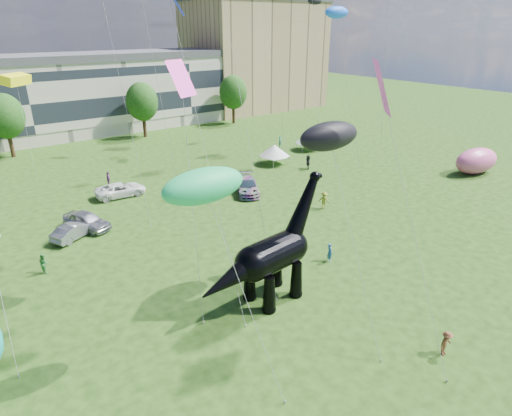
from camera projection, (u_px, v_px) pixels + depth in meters
ground at (356, 305)px, 28.77m from camera, size 220.00×220.00×0.00m
terrace_row at (23, 103)px, 67.56m from camera, size 78.00×11.00×12.00m
apartment_block at (255, 56)px, 94.28m from camera, size 28.00×18.00×22.00m
tree_mid_left at (4, 113)px, 58.62m from camera, size 5.20×5.20×9.44m
tree_mid_right at (142, 99)px, 69.66m from camera, size 5.20×5.20×9.44m
tree_far_right at (233, 89)px, 79.59m from camera, size 5.20×5.20×9.44m
dinosaur_sculpture at (269, 258)px, 28.09m from camera, size 10.53×3.15×8.58m
car_silver at (87, 221)px, 39.22m from camera, size 3.78×5.21×1.65m
car_grey at (74, 230)px, 37.61m from camera, size 4.50×3.34×1.42m
car_white at (121, 190)px, 46.80m from camera, size 5.57×2.95×1.49m
car_dark at (247, 186)px, 47.72m from camera, size 4.71×6.10×1.65m
gazebo_near at (274, 150)px, 57.24m from camera, size 4.11×4.11×2.69m
gazebo_far at (308, 138)px, 63.70m from camera, size 4.94×4.94×2.61m
inflatable_pink at (476, 161)px, 53.74m from camera, size 6.96×4.26×3.26m
visitors at (212, 218)px, 39.73m from camera, size 49.78×41.17×1.86m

